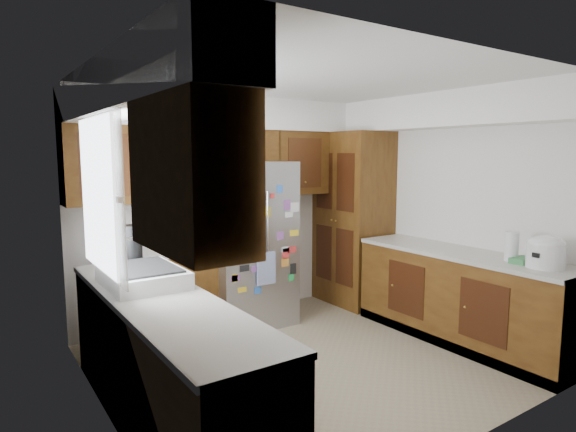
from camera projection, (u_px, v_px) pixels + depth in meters
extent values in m
plane|color=tan|center=(312.00, 360.00, 4.42)|extent=(3.60, 3.60, 0.00)
cube|color=white|center=(230.00, 209.00, 5.58)|extent=(3.60, 0.04, 2.50)
cube|color=white|center=(102.00, 247.00, 3.26)|extent=(0.04, 3.20, 2.50)
cube|color=white|center=(444.00, 212.00, 5.27)|extent=(0.04, 3.20, 2.50)
cube|color=white|center=(471.00, 257.00, 2.95)|extent=(3.60, 0.04, 2.50)
cube|color=white|center=(314.00, 80.00, 4.11)|extent=(3.60, 3.20, 0.02)
cube|color=white|center=(236.00, 113.00, 5.29)|extent=(3.60, 0.38, 0.35)
cube|color=white|center=(123.00, 87.00, 3.23)|extent=(0.38, 3.20, 0.35)
cube|color=white|center=(437.00, 111.00, 5.03)|extent=(0.38, 3.20, 0.35)
cube|color=#48270D|center=(134.00, 165.00, 4.74)|extent=(1.33, 0.34, 0.75)
cube|color=#48270D|center=(317.00, 163.00, 6.00)|extent=(1.33, 0.34, 0.75)
cube|color=#48270D|center=(190.00, 174.00, 2.34)|extent=(0.34, 0.85, 0.75)
cube|color=white|center=(98.00, 194.00, 3.30)|extent=(0.02, 0.90, 1.05)
cube|color=white|center=(103.00, 194.00, 3.33)|extent=(0.01, 1.02, 1.15)
cube|color=blue|center=(151.00, 180.00, 4.66)|extent=(0.16, 0.02, 0.22)
cube|color=beige|center=(113.00, 160.00, 4.44)|extent=(0.16, 0.02, 0.20)
cube|color=#48270D|center=(164.00, 366.00, 3.28)|extent=(0.60, 2.60, 0.88)
cube|color=#48270D|center=(173.00, 294.00, 4.97)|extent=(0.75, 0.60, 0.88)
cube|color=beige|center=(162.00, 300.00, 3.22)|extent=(0.63, 2.60, 0.04)
cube|color=beige|center=(172.00, 251.00, 4.91)|extent=(0.75, 0.60, 0.04)
cube|color=black|center=(166.00, 419.00, 3.33)|extent=(0.60, 2.60, 0.10)
cube|color=white|center=(268.00, 403.00, 2.75)|extent=(0.01, 0.58, 0.80)
cube|color=#48270D|center=(461.00, 299.00, 4.81)|extent=(0.60, 2.25, 0.88)
cube|color=beige|center=(463.00, 254.00, 4.75)|extent=(0.63, 2.25, 0.04)
cube|color=black|center=(459.00, 336.00, 4.86)|extent=(0.60, 2.25, 0.10)
cube|color=#48270D|center=(353.00, 218.00, 6.07)|extent=(0.60, 0.90, 2.15)
cube|color=gray|center=(247.00, 244.00, 5.30)|extent=(0.90, 0.75, 1.80)
cylinder|color=silver|center=(263.00, 235.00, 4.94)|extent=(0.02, 0.02, 0.90)
cylinder|color=silver|center=(268.00, 235.00, 4.97)|extent=(0.02, 0.02, 0.90)
cube|color=black|center=(246.00, 222.00, 4.82)|extent=(0.22, 0.01, 0.30)
cube|color=silver|center=(266.00, 268.00, 4.99)|extent=(0.22, 0.01, 0.34)
cube|color=yellow|center=(235.00, 278.00, 4.82)|extent=(0.07, 0.00, 0.07)
cube|color=red|center=(286.00, 253.00, 5.14)|extent=(0.08, 0.00, 0.11)
cube|color=white|center=(295.00, 207.00, 5.14)|extent=(0.11, 0.00, 0.10)
cube|color=yellow|center=(242.00, 290.00, 4.88)|extent=(0.10, 0.00, 0.05)
cube|color=white|center=(267.00, 282.00, 5.04)|extent=(0.09, 0.00, 0.05)
cube|color=blue|center=(258.00, 290.00, 4.99)|extent=(0.08, 0.00, 0.07)
cube|color=orange|center=(285.00, 262.00, 5.15)|extent=(0.10, 0.00, 0.09)
cube|color=black|center=(293.00, 269.00, 5.22)|extent=(0.08, 0.00, 0.12)
cube|color=yellow|center=(267.00, 212.00, 4.95)|extent=(0.10, 0.00, 0.11)
cube|color=blue|center=(280.00, 189.00, 5.01)|extent=(0.07, 0.00, 0.08)
cube|color=red|center=(272.00, 196.00, 4.97)|extent=(0.05, 0.00, 0.05)
cube|color=red|center=(256.00, 253.00, 4.93)|extent=(0.11, 0.00, 0.10)
cube|color=#8C4C99|center=(254.00, 269.00, 4.94)|extent=(0.06, 0.00, 0.06)
cube|color=green|center=(256.00, 242.00, 4.92)|extent=(0.07, 0.00, 0.09)
cube|color=#8C4C99|center=(236.00, 278.00, 4.82)|extent=(0.10, 0.00, 0.06)
cube|color=blue|center=(258.00, 197.00, 4.87)|extent=(0.07, 0.00, 0.05)
cube|color=black|center=(245.00, 268.00, 4.87)|extent=(0.11, 0.00, 0.07)
cube|color=white|center=(289.00, 215.00, 5.11)|extent=(0.10, 0.00, 0.06)
cube|color=red|center=(292.00, 250.00, 5.18)|extent=(0.11, 0.00, 0.07)
cube|color=#8C4C99|center=(280.00, 236.00, 5.07)|extent=(0.08, 0.00, 0.08)
cube|color=yellow|center=(294.00, 233.00, 5.17)|extent=(0.11, 0.00, 0.06)
cube|color=#8C4C99|center=(287.00, 205.00, 5.08)|extent=(0.08, 0.00, 0.11)
cube|color=black|center=(266.00, 263.00, 5.01)|extent=(0.06, 0.00, 0.12)
cube|color=black|center=(235.00, 184.00, 4.71)|extent=(0.05, 0.00, 0.08)
cube|color=red|center=(237.00, 255.00, 4.81)|extent=(0.06, 0.00, 0.06)
cube|color=white|center=(286.00, 249.00, 5.13)|extent=(0.10, 0.00, 0.06)
cube|color=green|center=(291.00, 277.00, 5.21)|extent=(0.07, 0.00, 0.08)
cube|color=#48270D|center=(236.00, 146.00, 5.35)|extent=(0.96, 0.34, 0.35)
sphere|color=#2230B6|center=(213.00, 115.00, 5.11)|extent=(0.28, 0.28, 0.28)
cylinder|color=black|center=(246.00, 122.00, 5.31)|extent=(0.31, 0.31, 0.17)
ellipsoid|color=#333338|center=(246.00, 114.00, 5.30)|extent=(0.28, 0.28, 0.13)
cube|color=white|center=(143.00, 276.00, 3.54)|extent=(0.52, 0.70, 0.12)
cube|color=black|center=(142.00, 268.00, 3.53)|extent=(0.44, 0.60, 0.02)
cylinder|color=silver|center=(114.00, 258.00, 3.41)|extent=(0.02, 0.02, 0.30)
cylinder|color=silver|center=(122.00, 240.00, 3.43)|extent=(0.16, 0.02, 0.02)
cube|color=yellow|center=(171.00, 285.00, 3.45)|extent=(0.10, 0.18, 0.04)
cube|color=black|center=(133.00, 265.00, 3.96)|extent=(0.18, 0.14, 0.10)
cylinder|color=black|center=(132.00, 242.00, 3.94)|extent=(0.16, 0.16, 0.28)
cylinder|color=gray|center=(110.00, 256.00, 4.07)|extent=(0.14, 0.14, 0.20)
sphere|color=white|center=(128.00, 251.00, 4.30)|extent=(0.20, 0.20, 0.20)
cube|color=#3F72B2|center=(103.00, 250.00, 4.36)|extent=(0.14, 0.10, 0.18)
cube|color=#BFB28C|center=(119.00, 250.00, 4.50)|extent=(0.10, 0.08, 0.14)
cylinder|color=white|center=(130.00, 269.00, 3.78)|extent=(0.08, 0.08, 0.11)
cylinder|color=white|center=(546.00, 255.00, 4.07)|extent=(0.31, 0.31, 0.21)
ellipsoid|color=white|center=(547.00, 243.00, 4.06)|extent=(0.30, 0.30, 0.14)
cube|color=black|center=(537.00, 255.00, 3.99)|extent=(0.04, 0.06, 0.04)
cylinder|color=white|center=(512.00, 246.00, 4.32)|extent=(0.12, 0.12, 0.27)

